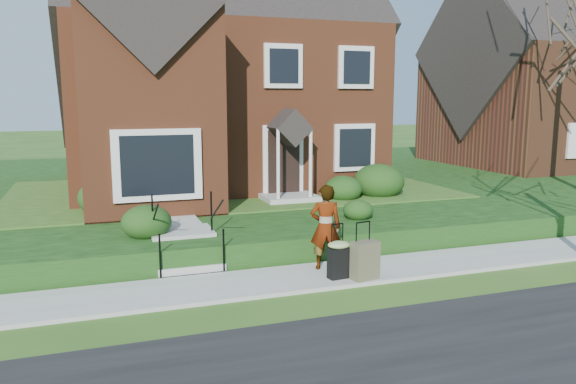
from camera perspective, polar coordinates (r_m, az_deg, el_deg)
name	(u,v)px	position (r m, az deg, el deg)	size (l,w,h in m)	color
ground	(321,278)	(11.70, 3.42, -8.67)	(120.00, 120.00, 0.00)	#2D5119
sidewalk	(322,276)	(11.69, 3.42, -8.48)	(60.00, 1.60, 0.08)	#9E9B93
terrace	(309,181)	(22.97, 2.17, 1.10)	(44.00, 20.00, 0.60)	black
walkway	(166,210)	(15.65, -12.25, -1.84)	(1.20, 6.00, 0.06)	#9E9B93
main_house	(211,52)	(20.34, -7.79, 13.96)	(10.40, 10.20, 9.40)	brown
neighbour_house	(549,64)	(29.44, 24.96, 11.74)	(9.40, 8.00, 9.20)	brown
front_steps	(185,244)	(12.63, -10.44, -5.20)	(1.40, 2.02, 1.50)	#9E9B93
foundation_shrubs	(258,189)	(15.93, -3.08, 0.28)	(9.78, 4.41, 1.13)	#163610
woman	(326,227)	(11.79, 3.84, -3.57)	(0.66, 0.43, 1.80)	#999999
suitcase_black	(339,257)	(11.31, 5.17, -6.62)	(0.50, 0.42, 1.11)	black
suitcase_olive	(365,260)	(11.32, 7.83, -6.88)	(0.58, 0.39, 1.16)	brown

